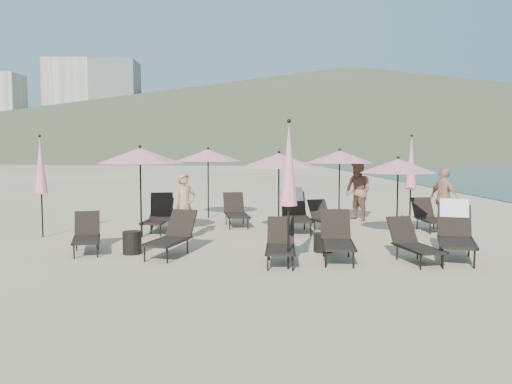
{
  "coord_description": "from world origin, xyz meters",
  "views": [
    {
      "loc": [
        -1.24,
        -10.24,
        2.18
      ],
      "look_at": [
        -1.13,
        3.5,
        1.1
      ],
      "focal_mm": 35.0,
      "sensor_mm": 36.0,
      "label": 1
    }
  ],
  "objects_px": {
    "lounger_6": "(158,217)",
    "lounger_10": "(326,217)",
    "umbrella_open_2": "(398,166)",
    "umbrella_open_4": "(340,157)",
    "lounger_4": "(413,242)",
    "lounger_2": "(281,243)",
    "lounger_8": "(236,211)",
    "umbrella_open_1": "(279,161)",
    "beachgoer_c": "(444,199)",
    "lounger_3": "(337,238)",
    "umbrella_closed_2": "(41,166)",
    "lounger_9": "(295,211)",
    "lounger_0": "(87,234)",
    "umbrella_open_0": "(140,156)",
    "lounger_11": "(429,216)",
    "lounger_5": "(455,231)",
    "side_table_0": "(132,243)",
    "umbrella_open_3": "(208,155)",
    "lounger_7": "(162,213)",
    "beachgoer_b": "(358,191)",
    "beachgoer_a": "(185,206)",
    "lounger_1": "(172,236)",
    "umbrella_closed_1": "(411,164)",
    "side_table_1": "(323,243)",
    "umbrella_closed_0": "(289,165)"
  },
  "relations": [
    {
      "from": "lounger_2",
      "to": "lounger_8",
      "type": "height_order",
      "value": "lounger_8"
    },
    {
      "from": "lounger_4",
      "to": "lounger_6",
      "type": "xyz_separation_m",
      "value": [
        -5.82,
        3.85,
        0.02
      ]
    },
    {
      "from": "lounger_6",
      "to": "lounger_10",
      "type": "xyz_separation_m",
      "value": [
        4.63,
        -0.01,
        -0.02
      ]
    },
    {
      "from": "lounger_5",
      "to": "lounger_4",
      "type": "bearing_deg",
      "value": -139.26
    },
    {
      "from": "lounger_2",
      "to": "lounger_1",
      "type": "bearing_deg",
      "value": 165.49
    },
    {
      "from": "lounger_8",
      "to": "beachgoer_b",
      "type": "bearing_deg",
      "value": 6.92
    },
    {
      "from": "umbrella_open_2",
      "to": "beachgoer_c",
      "type": "bearing_deg",
      "value": 41.22
    },
    {
      "from": "umbrella_open_2",
      "to": "umbrella_open_4",
      "type": "bearing_deg",
      "value": 105.71
    },
    {
      "from": "umbrella_open_2",
      "to": "beachgoer_a",
      "type": "bearing_deg",
      "value": -179.45
    },
    {
      "from": "lounger_9",
      "to": "lounger_11",
      "type": "height_order",
      "value": "lounger_9"
    },
    {
      "from": "lounger_10",
      "to": "umbrella_open_2",
      "type": "bearing_deg",
      "value": -54.15
    },
    {
      "from": "lounger_0",
      "to": "umbrella_open_3",
      "type": "height_order",
      "value": "umbrella_open_3"
    },
    {
      "from": "lounger_2",
      "to": "beachgoer_c",
      "type": "xyz_separation_m",
      "value": [
        4.9,
        4.29,
        0.49
      ]
    },
    {
      "from": "lounger_3",
      "to": "lounger_8",
      "type": "bearing_deg",
      "value": 121.03
    },
    {
      "from": "lounger_2",
      "to": "side_table_1",
      "type": "distance_m",
      "value": 1.5
    },
    {
      "from": "lounger_7",
      "to": "umbrella_closed_0",
      "type": "relative_size",
      "value": 0.65
    },
    {
      "from": "lounger_11",
      "to": "umbrella_open_1",
      "type": "relative_size",
      "value": 0.69
    },
    {
      "from": "lounger_9",
      "to": "lounger_2",
      "type": "bearing_deg",
      "value": -100.97
    },
    {
      "from": "lounger_7",
      "to": "umbrella_open_0",
      "type": "bearing_deg",
      "value": -111.27
    },
    {
      "from": "lounger_4",
      "to": "lounger_5",
      "type": "height_order",
      "value": "lounger_5"
    },
    {
      "from": "lounger_0",
      "to": "umbrella_open_0",
      "type": "bearing_deg",
      "value": 51.61
    },
    {
      "from": "lounger_1",
      "to": "side_table_0",
      "type": "distance_m",
      "value": 0.92
    },
    {
      "from": "lounger_6",
      "to": "beachgoer_c",
      "type": "height_order",
      "value": "beachgoer_c"
    },
    {
      "from": "lounger_0",
      "to": "umbrella_closed_2",
      "type": "relative_size",
      "value": 0.59
    },
    {
      "from": "lounger_8",
      "to": "umbrella_open_4",
      "type": "xyz_separation_m",
      "value": [
        3.25,
        0.86,
        1.61
      ]
    },
    {
      "from": "umbrella_open_1",
      "to": "umbrella_open_2",
      "type": "height_order",
      "value": "umbrella_open_1"
    },
    {
      "from": "lounger_3",
      "to": "beachgoer_a",
      "type": "height_order",
      "value": "beachgoer_a"
    },
    {
      "from": "lounger_2",
      "to": "lounger_3",
      "type": "height_order",
      "value": "lounger_3"
    },
    {
      "from": "lounger_2",
      "to": "lounger_3",
      "type": "bearing_deg",
      "value": 17.8
    },
    {
      "from": "lounger_9",
      "to": "lounger_10",
      "type": "distance_m",
      "value": 0.87
    },
    {
      "from": "umbrella_closed_1",
      "to": "side_table_1",
      "type": "relative_size",
      "value": 6.35
    },
    {
      "from": "umbrella_open_1",
      "to": "side_table_1",
      "type": "bearing_deg",
      "value": -68.14
    },
    {
      "from": "lounger_0",
      "to": "beachgoer_c",
      "type": "relative_size",
      "value": 0.88
    },
    {
      "from": "umbrella_open_4",
      "to": "umbrella_closed_2",
      "type": "xyz_separation_m",
      "value": [
        -8.19,
        -2.87,
        -0.21
      ]
    },
    {
      "from": "umbrella_open_4",
      "to": "lounger_10",
      "type": "bearing_deg",
      "value": -109.53
    },
    {
      "from": "umbrella_open_1",
      "to": "beachgoer_c",
      "type": "height_order",
      "value": "umbrella_open_1"
    },
    {
      "from": "lounger_0",
      "to": "lounger_7",
      "type": "bearing_deg",
      "value": 55.59
    },
    {
      "from": "lounger_4",
      "to": "umbrella_closed_2",
      "type": "relative_size",
      "value": 0.59
    },
    {
      "from": "lounger_3",
      "to": "lounger_6",
      "type": "distance_m",
      "value": 5.64
    },
    {
      "from": "lounger_2",
      "to": "umbrella_closed_2",
      "type": "height_order",
      "value": "umbrella_closed_2"
    },
    {
      "from": "umbrella_open_3",
      "to": "beachgoer_a",
      "type": "xyz_separation_m",
      "value": [
        -0.23,
        -4.14,
        -1.25
      ]
    },
    {
      "from": "lounger_5",
      "to": "side_table_0",
      "type": "distance_m",
      "value": 6.85
    },
    {
      "from": "umbrella_open_1",
      "to": "side_table_0",
      "type": "relative_size",
      "value": 4.58
    },
    {
      "from": "umbrella_open_4",
      "to": "lounger_3",
      "type": "bearing_deg",
      "value": -100.3
    },
    {
      "from": "lounger_6",
      "to": "lounger_5",
      "type": "bearing_deg",
      "value": -22.77
    },
    {
      "from": "side_table_1",
      "to": "beachgoer_c",
      "type": "xyz_separation_m",
      "value": [
        3.9,
        3.2,
        0.68
      ]
    },
    {
      "from": "lounger_3",
      "to": "lounger_9",
      "type": "distance_m",
      "value": 3.83
    },
    {
      "from": "lounger_11",
      "to": "beachgoer_c",
      "type": "height_order",
      "value": "beachgoer_c"
    },
    {
      "from": "lounger_5",
      "to": "umbrella_closed_2",
      "type": "xyz_separation_m",
      "value": [
        -9.66,
        2.59,
        1.28
      ]
    },
    {
      "from": "lounger_7",
      "to": "side_table_0",
      "type": "distance_m",
      "value": 3.47
    }
  ]
}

